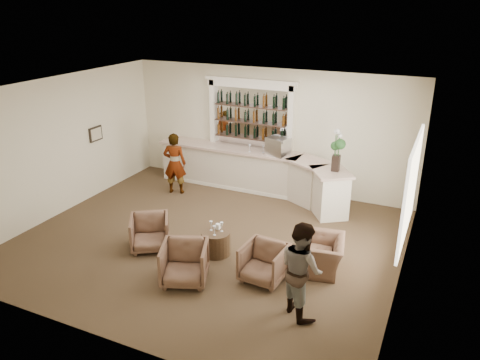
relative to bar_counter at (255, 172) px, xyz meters
name	(u,v)px	position (x,y,z in m)	size (l,w,h in m)	color
ground	(209,240)	(0.16, -3.00, -0.57)	(8.00, 8.00, 0.00)	brown
room_shell	(229,130)	(0.33, -2.29, 1.77)	(8.04, 7.02, 3.32)	#EFE6C6
bar_counter	(255,172)	(0.00, 0.00, 0.00)	(5.72, 1.80, 1.14)	white
back_bar_alcove	(250,115)	(-0.34, 0.41, 1.46)	(2.64, 0.25, 3.00)	white
cocktail_table	(216,243)	(0.58, -3.45, -0.32)	(0.60, 0.60, 0.50)	#4C3520
sommelier	(175,163)	(-1.94, -0.97, 0.26)	(0.61, 0.40, 1.67)	gray
guest	(301,269)	(2.76, -4.58, 0.26)	(0.81, 0.63, 1.67)	gray
armchair_left	(150,233)	(-0.79, -3.82, -0.21)	(0.78, 0.80, 0.73)	brown
armchair_center	(184,263)	(0.52, -4.60, -0.19)	(0.83, 0.85, 0.78)	brown
armchair_right	(264,263)	(1.84, -3.93, -0.21)	(0.77, 0.79, 0.72)	brown
armchair_far	(320,254)	(2.70, -3.13, -0.25)	(1.01, 0.88, 0.66)	brown
espresso_machine	(278,146)	(0.63, 0.01, 0.80)	(0.54, 0.45, 0.47)	silver
flower_vase	(337,148)	(2.30, -0.56, 1.14)	(0.27, 0.27, 1.03)	black
wine_glass_bar_left	(263,149)	(0.21, 0.03, 0.67)	(0.07, 0.07, 0.21)	white
wine_glass_bar_right	(250,148)	(-0.15, -0.05, 0.67)	(0.07, 0.07, 0.21)	white
wine_glass_tbl_a	(211,226)	(0.46, -3.42, 0.03)	(0.07, 0.07, 0.21)	white
wine_glass_tbl_b	(222,227)	(0.68, -3.37, 0.03)	(0.07, 0.07, 0.21)	white
wine_glass_tbl_c	(214,231)	(0.62, -3.58, 0.03)	(0.07, 0.07, 0.21)	white
napkin_holder	(218,226)	(0.56, -3.31, -0.01)	(0.08, 0.08, 0.12)	white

